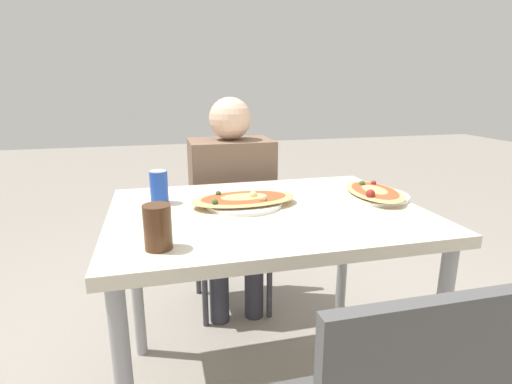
{
  "coord_description": "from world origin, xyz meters",
  "views": [
    {
      "loc": [
        -0.37,
        -1.32,
        1.21
      ],
      "look_at": [
        -0.03,
        0.02,
        0.83
      ],
      "focal_mm": 28.0,
      "sensor_mm": 36.0,
      "label": 1
    }
  ],
  "objects_px": {
    "dining_table": "(266,231)",
    "drink_glass": "(158,227)",
    "chair_far_seated": "(228,217)",
    "soda_can": "(159,187)",
    "pizza_main": "(244,200)",
    "person_seated": "(232,191)",
    "pizza_second": "(374,193)"
  },
  "relations": [
    {
      "from": "dining_table",
      "to": "pizza_second",
      "type": "xyz_separation_m",
      "value": [
        0.45,
        0.04,
        0.1
      ]
    },
    {
      "from": "chair_far_seated",
      "to": "pizza_main",
      "type": "xyz_separation_m",
      "value": [
        -0.06,
        -0.68,
        0.3
      ]
    },
    {
      "from": "dining_table",
      "to": "pizza_second",
      "type": "bearing_deg",
      "value": 4.87
    },
    {
      "from": "chair_far_seated",
      "to": "pizza_main",
      "type": "height_order",
      "value": "chair_far_seated"
    },
    {
      "from": "dining_table",
      "to": "person_seated",
      "type": "xyz_separation_m",
      "value": [
        -0.01,
        0.63,
        -0.01
      ]
    },
    {
      "from": "dining_table",
      "to": "soda_can",
      "type": "xyz_separation_m",
      "value": [
        -0.37,
        0.17,
        0.15
      ]
    },
    {
      "from": "chair_far_seated",
      "to": "person_seated",
      "type": "xyz_separation_m",
      "value": [
        -0.0,
        -0.12,
        0.18
      ]
    },
    {
      "from": "drink_glass",
      "to": "pizza_second",
      "type": "distance_m",
      "value": 0.89
    },
    {
      "from": "person_seated",
      "to": "soda_can",
      "type": "xyz_separation_m",
      "value": [
        -0.36,
        -0.46,
        0.16
      ]
    },
    {
      "from": "chair_far_seated",
      "to": "drink_glass",
      "type": "bearing_deg",
      "value": 69.98
    },
    {
      "from": "chair_far_seated",
      "to": "dining_table",
      "type": "bearing_deg",
      "value": 90.88
    },
    {
      "from": "dining_table",
      "to": "soda_can",
      "type": "height_order",
      "value": "soda_can"
    },
    {
      "from": "pizza_main",
      "to": "soda_can",
      "type": "xyz_separation_m",
      "value": [
        -0.3,
        0.1,
        0.04
      ]
    },
    {
      "from": "pizza_second",
      "to": "drink_glass",
      "type": "bearing_deg",
      "value": -159.48
    },
    {
      "from": "person_seated",
      "to": "soda_can",
      "type": "bearing_deg",
      "value": 52.0
    },
    {
      "from": "dining_table",
      "to": "chair_far_seated",
      "type": "bearing_deg",
      "value": 90.88
    },
    {
      "from": "pizza_main",
      "to": "drink_glass",
      "type": "height_order",
      "value": "drink_glass"
    },
    {
      "from": "chair_far_seated",
      "to": "pizza_second",
      "type": "relative_size",
      "value": 2.55
    },
    {
      "from": "drink_glass",
      "to": "pizza_second",
      "type": "height_order",
      "value": "drink_glass"
    },
    {
      "from": "pizza_second",
      "to": "soda_can",
      "type": "bearing_deg",
      "value": 171.2
    },
    {
      "from": "pizza_main",
      "to": "dining_table",
      "type": "bearing_deg",
      "value": -42.21
    },
    {
      "from": "pizza_main",
      "to": "soda_can",
      "type": "height_order",
      "value": "soda_can"
    },
    {
      "from": "dining_table",
      "to": "soda_can",
      "type": "distance_m",
      "value": 0.43
    },
    {
      "from": "dining_table",
      "to": "chair_far_seated",
      "type": "xyz_separation_m",
      "value": [
        -0.01,
        0.74,
        -0.19
      ]
    },
    {
      "from": "dining_table",
      "to": "drink_glass",
      "type": "xyz_separation_m",
      "value": [
        -0.38,
        -0.27,
        0.15
      ]
    },
    {
      "from": "person_seated",
      "to": "pizza_second",
      "type": "distance_m",
      "value": 0.76
    },
    {
      "from": "chair_far_seated",
      "to": "soda_can",
      "type": "bearing_deg",
      "value": 58.01
    },
    {
      "from": "drink_glass",
      "to": "chair_far_seated",
      "type": "bearing_deg",
      "value": 69.98
    },
    {
      "from": "soda_can",
      "to": "pizza_main",
      "type": "bearing_deg",
      "value": -18.75
    },
    {
      "from": "soda_can",
      "to": "person_seated",
      "type": "bearing_deg",
      "value": 52.0
    },
    {
      "from": "drink_glass",
      "to": "person_seated",
      "type": "bearing_deg",
      "value": 67.65
    },
    {
      "from": "dining_table",
      "to": "pizza_main",
      "type": "distance_m",
      "value": 0.14
    }
  ]
}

